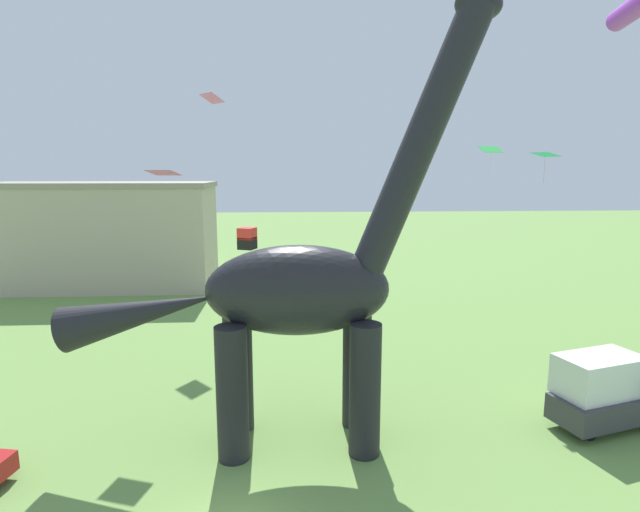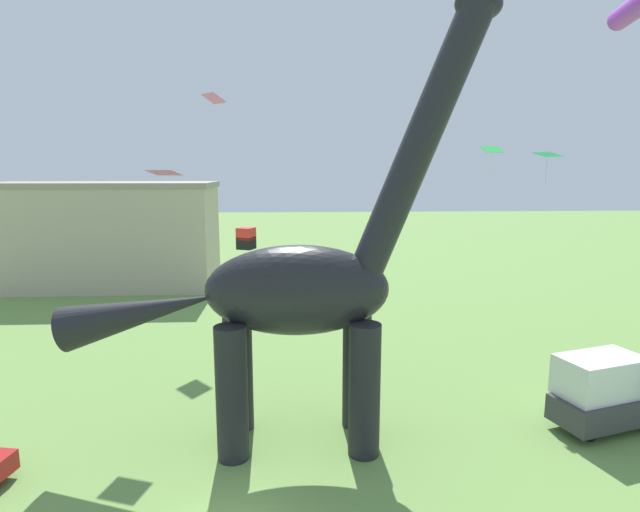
{
  "view_description": "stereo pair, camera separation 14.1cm",
  "coord_description": "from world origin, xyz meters",
  "views": [
    {
      "loc": [
        1.79,
        -13.55,
        10.99
      ],
      "look_at": [
        3.1,
        7.37,
        7.4
      ],
      "focal_mm": 28.11,
      "sensor_mm": 36.0,
      "label": 1
    },
    {
      "loc": [
        1.93,
        -13.56,
        10.99
      ],
      "look_at": [
        3.1,
        7.37,
        7.4
      ],
      "focal_mm": 28.11,
      "sensor_mm": 36.0,
      "label": 2
    }
  ],
  "objects": [
    {
      "name": "kite_high_right",
      "position": [
        -3.6,
        23.96,
        16.07
      ],
      "size": [
        1.92,
        1.97,
        0.59
      ],
      "color": "pink"
    },
    {
      "name": "parked_box_truck",
      "position": [
        15.68,
        5.91,
        1.65
      ],
      "size": [
        5.96,
        3.56,
        3.2
      ],
      "rotation": [
        0.0,
        0.0,
        0.28
      ],
      "color": "#38383D",
      "rests_on": "ground_plane"
    },
    {
      "name": "background_building_block",
      "position": [
        -15.89,
        34.61,
        4.96
      ],
      "size": [
        20.79,
        8.38,
        9.91
      ],
      "color": "#B7A893",
      "rests_on": "ground_plane"
    },
    {
      "name": "kite_far_left",
      "position": [
        19.67,
        20.9,
        12.06
      ],
      "size": [
        1.7,
        2.02,
        2.15
      ],
      "color": "#19B2B7"
    },
    {
      "name": "kite_mid_right",
      "position": [
        13.06,
        14.25,
        12.14
      ],
      "size": [
        1.26,
        0.96,
        1.52
      ],
      "color": "green"
    },
    {
      "name": "dinosaur_sculpture",
      "position": [
        2.03,
        5.59,
        6.36
      ],
      "size": [
        16.82,
        3.56,
        17.58
      ],
      "rotation": [
        0.0,
        0.0,
        0.53
      ],
      "color": "black",
      "rests_on": "ground_plane"
    },
    {
      "name": "kite_high_left",
      "position": [
        0.46,
        2.35,
        8.85
      ],
      "size": [
        0.63,
        0.63,
        0.69
      ],
      "color": "red"
    },
    {
      "name": "kite_drifting",
      "position": [
        -4.27,
        11.51,
        10.87
      ],
      "size": [
        1.73,
        1.49,
        0.27
      ],
      "color": "pink"
    }
  ]
}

